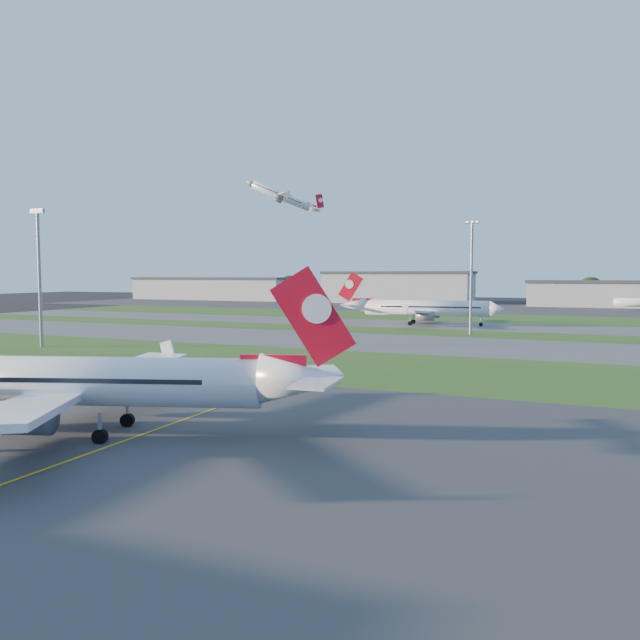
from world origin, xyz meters
The scene contains 21 objects.
ground centered at (0.00, 0.00, 0.00)m, with size 700.00×700.00×0.00m, color black.
apron_near centered at (0.00, 0.00, 0.01)m, with size 300.00×70.00×0.01m, color #333335.
grass_strip_a centered at (0.00, 52.00, 0.01)m, with size 300.00×34.00×0.01m, color #2D551C.
taxiway_a centered at (0.00, 85.00, 0.01)m, with size 300.00×32.00×0.01m, color #515154.
grass_strip_b centered at (0.00, 110.00, 0.01)m, with size 300.00×18.00×0.01m, color #2D551C.
taxiway_b centered at (0.00, 132.00, 0.01)m, with size 300.00×26.00×0.01m, color #515154.
grass_strip_c centered at (0.00, 165.00, 0.01)m, with size 300.00×40.00×0.01m, color #2D551C.
apron_far centered at (0.00, 225.00, 0.01)m, with size 400.00×80.00×0.01m, color #333335.
yellow_line centered at (5.00, 0.00, 0.00)m, with size 0.25×60.00×0.02m, color gold.
airliner_parked centered at (-0.51, 5.49, 4.47)m, with size 39.29×33.17×12.72m.
airliner_taxiing centered at (-1.17, 130.91, 4.51)m, with size 41.13×34.72×12.85m.
airliner_departing centered at (-79.74, 200.79, 46.35)m, with size 27.90×24.02×9.78m.
light_mast_west centered at (-55.00, 52.00, 14.81)m, with size 3.20×0.70×25.80m.
light_mast_centre centered at (15.00, 108.00, 14.81)m, with size 3.20×0.70×25.80m.
hangar_far_west centered at (-150.00, 255.00, 6.14)m, with size 91.80×23.00×12.20m.
hangar_west centered at (-45.00, 255.00, 7.64)m, with size 71.40×23.00×15.20m.
hangar_east centered at (55.00, 255.00, 5.64)m, with size 81.60×23.00×11.20m.
tree_far_west centered at (-190.00, 268.00, 6.49)m, with size 11.00×11.00×12.00m.
tree_west centered at (-110.00, 270.00, 7.14)m, with size 12.10×12.10×13.20m.
tree_mid_west centered at (-20.00, 266.00, 5.84)m, with size 9.90×9.90×10.80m.
tree_mid_east centered at (40.00, 269.00, 6.81)m, with size 11.55×11.55×12.60m.
Camera 1 is at (39.43, -34.27, 13.59)m, focal length 35.00 mm.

